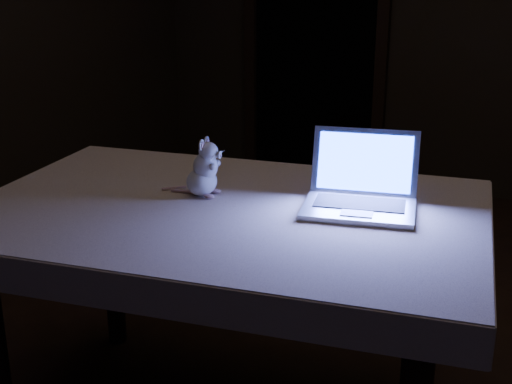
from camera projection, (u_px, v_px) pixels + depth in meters
The scene contains 5 objects.
doorway at pixel (315, 23), 4.68m from camera, with size 1.06×0.36×2.13m, color black, non-canonical shape.
table at pixel (227, 321), 2.16m from camera, with size 1.41×0.91×0.76m, color black, non-canonical shape.
tablecloth at pixel (262, 221), 2.07m from camera, with size 1.51×1.01×0.10m, color beige, non-canonical shape.
laptop at pixel (360, 176), 1.96m from camera, with size 0.32×0.28×0.22m, color #AEAEB3, non-canonical shape.
plush_mouse at pixel (201, 167), 2.11m from camera, with size 0.13×0.13×0.18m, color silver, non-canonical shape.
Camera 1 is at (0.74, -1.96, 1.46)m, focal length 48.00 mm.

